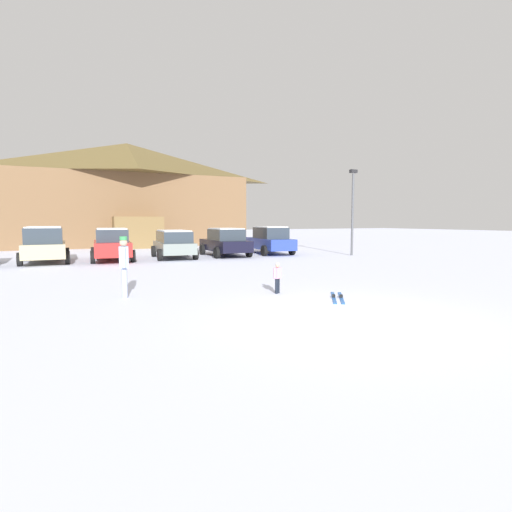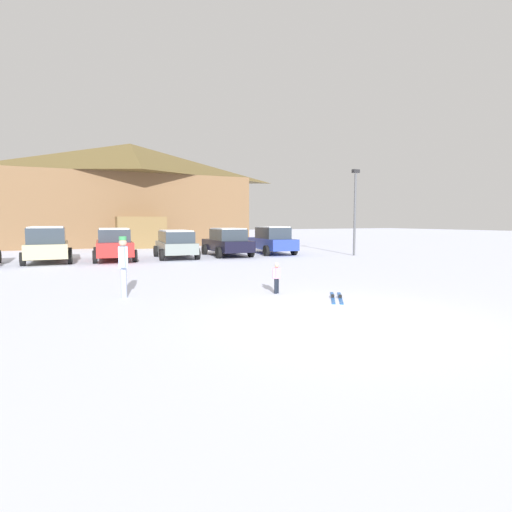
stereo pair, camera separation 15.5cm
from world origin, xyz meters
name	(u,v)px [view 1 (the left image)]	position (x,y,z in m)	size (l,w,h in m)	color
ground	(347,318)	(0.00, 0.00, 0.00)	(160.00, 160.00, 0.00)	silver
ski_lodge	(128,194)	(0.31, 29.69, 4.45)	(19.69, 10.90, 8.76)	brown
parked_beige_suv	(45,243)	(-6.00, 15.84, 0.96)	(2.28, 4.48, 1.81)	tan
parked_red_sedan	(112,244)	(-2.88, 15.48, 0.86)	(2.39, 4.74, 1.71)	red
parked_grey_wagon	(174,243)	(0.38, 15.27, 0.85)	(2.41, 4.35, 1.57)	gray
parked_black_sedan	(225,242)	(3.49, 15.30, 0.84)	(2.29, 4.42, 1.66)	black
parked_blue_hatchback	(270,240)	(6.59, 15.46, 0.87)	(2.36, 4.64, 1.74)	#283F9D
skier_adult_in_blue_parka	(124,263)	(-3.90, 4.56, 0.94)	(0.30, 0.61, 1.67)	#A1AFCD
skier_child_in_pink_snowsuit	(277,276)	(0.12, 3.21, 0.50)	(0.30, 0.21, 0.89)	black
pair_of_skis	(337,297)	(1.24, 1.88, 0.02)	(1.19, 1.52, 0.08)	blue
lamp_post	(353,207)	(10.53, 12.26, 2.91)	(0.44, 0.24, 5.13)	#515459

